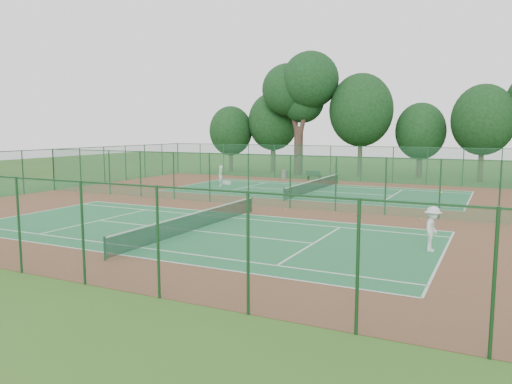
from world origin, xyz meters
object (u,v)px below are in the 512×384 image
Objects in this scene: big_tree at (300,89)px; kit_bag at (226,183)px; player_far at (220,176)px; bench at (314,175)px; trash_bin at (284,174)px; player_near at (433,229)px.

kit_bag is at bearing -101.82° from big_tree.
bench is (5.88, 8.39, -0.43)m from player_far.
bench is at bearing -55.67° from big_tree.
big_tree is (2.39, 13.51, 8.61)m from player_far.
player_far is at bearing -121.52° from bench.
player_far is 1.99× the size of trash_bin.
player_far is 2.08× the size of kit_bag.
player_far reaches higher than kit_bag.
trash_bin is (-17.70, 25.56, -0.51)m from player_near.
bench reaches higher than kit_bag.
big_tree reaches higher than trash_bin.
bench is 1.80× the size of kit_bag.
player_near reaches higher than kit_bag.
kit_bag is (-6.05, -7.09, -0.33)m from bench.
big_tree reaches higher than bench.
trash_bin is (2.59, 8.57, -0.47)m from player_far.
player_far is 0.14× the size of big_tree.
trash_bin is 3.29m from bench.
kit_bag is at bearing 166.75° from player_far.
trash_bin is at bearing -87.60° from big_tree.
player_far is at bearing -106.84° from trash_bin.
kit_bag is (-2.76, -7.26, -0.30)m from trash_bin.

